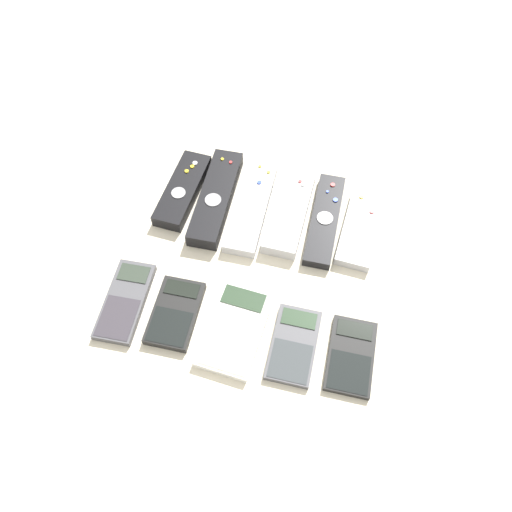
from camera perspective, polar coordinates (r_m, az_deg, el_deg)
name	(u,v)px	position (r m, az deg, el deg)	size (l,w,h in m)	color
ground_plane	(252,275)	(0.82, -0.48, -2.17)	(3.00, 3.00, 0.00)	beige
remote_0	(183,190)	(0.91, -8.35, 7.48)	(0.06, 0.17, 0.03)	black
remote_1	(216,198)	(0.89, -4.59, 6.67)	(0.06, 0.20, 0.03)	black
remote_2	(252,206)	(0.88, -0.52, 5.78)	(0.06, 0.20, 0.02)	#B7B7BC
remote_3	(290,210)	(0.88, 3.87, 5.23)	(0.06, 0.18, 0.03)	#B7B7BC
remote_4	(325,220)	(0.87, 7.85, 4.14)	(0.05, 0.19, 0.02)	black
remote_5	(360,229)	(0.87, 11.81, 3.02)	(0.07, 0.16, 0.02)	#B7B7BC
calculator_0	(125,301)	(0.81, -14.72, -4.99)	(0.07, 0.14, 0.01)	#4C4C51
calculator_1	(175,313)	(0.79, -9.21, -6.43)	(0.07, 0.12, 0.02)	black
calculator_2	(234,328)	(0.77, -2.56, -8.26)	(0.09, 0.15, 0.01)	silver
calculator_3	(294,345)	(0.76, 4.34, -10.07)	(0.07, 0.12, 0.01)	#4C4C51
calculator_4	(351,356)	(0.76, 10.80, -11.13)	(0.07, 0.12, 0.01)	black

